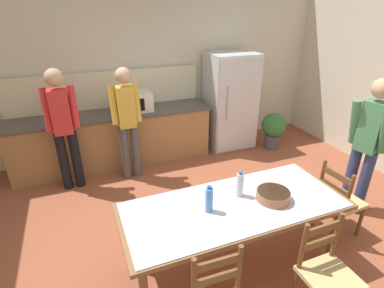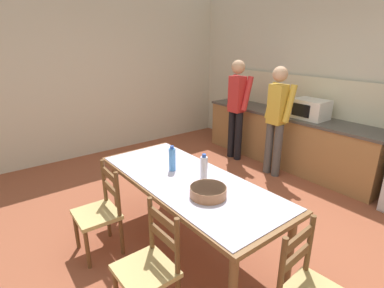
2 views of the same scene
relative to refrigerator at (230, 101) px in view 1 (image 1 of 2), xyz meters
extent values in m
plane|color=brown|center=(-1.39, -2.19, -0.85)|extent=(8.32, 8.32, 0.00)
cube|color=beige|center=(-1.39, 0.47, 0.60)|extent=(6.52, 0.12, 2.90)
cube|color=#9E7042|center=(-2.10, 0.04, -0.43)|extent=(3.13, 0.62, 0.85)
cube|color=#4C4742|center=(-2.10, 0.04, 0.01)|extent=(3.17, 0.66, 0.04)
cube|color=#B7BCC1|center=(-2.81, 0.04, 0.02)|extent=(0.52, 0.38, 0.02)
cube|color=beige|center=(-2.10, 0.35, 0.33)|extent=(3.13, 0.03, 0.60)
cube|color=silver|center=(0.00, 0.01, 0.00)|extent=(0.84, 0.68, 1.71)
cube|color=silver|center=(0.00, -0.34, 0.00)|extent=(0.80, 0.02, 1.64)
cylinder|color=#A5AAB2|center=(-0.25, -0.36, 0.09)|extent=(0.02, 0.02, 0.60)
cube|color=white|center=(-1.71, 0.02, 0.18)|extent=(0.50, 0.38, 0.30)
cube|color=black|center=(-1.76, -0.17, 0.18)|extent=(0.30, 0.01, 0.19)
cylinder|color=brown|center=(-0.36, -2.97, -0.49)|extent=(0.07, 0.07, 0.72)
cylinder|color=brown|center=(-2.32, -2.30, -0.49)|extent=(0.07, 0.07, 0.72)
cylinder|color=brown|center=(-0.37, -2.29, -0.49)|extent=(0.07, 0.07, 0.72)
cube|color=brown|center=(-1.34, -2.64, -0.11)|extent=(2.16, 0.90, 0.04)
cube|color=#B7B2CC|center=(-1.34, -2.64, -0.09)|extent=(2.07, 0.87, 0.01)
cylinder|color=#4C8ED6|center=(-1.61, -2.64, 0.04)|extent=(0.07, 0.07, 0.24)
cylinder|color=#2D51B2|center=(-1.61, -2.64, 0.17)|extent=(0.04, 0.04, 0.03)
cylinder|color=silver|center=(-1.24, -2.53, 0.04)|extent=(0.07, 0.07, 0.24)
cylinder|color=#2D51B2|center=(-1.24, -2.53, 0.17)|extent=(0.04, 0.04, 0.03)
cylinder|color=#9E6642|center=(-0.97, -2.70, -0.04)|extent=(0.32, 0.32, 0.09)
cylinder|color=#9E6642|center=(-0.97, -2.70, 0.00)|extent=(0.31, 0.31, 0.02)
cylinder|color=brown|center=(0.25, -2.79, -0.65)|extent=(0.04, 0.04, 0.41)
cylinder|color=brown|center=(0.22, -2.43, -0.65)|extent=(0.04, 0.04, 0.41)
cylinder|color=brown|center=(-0.09, -2.82, -0.65)|extent=(0.04, 0.04, 0.41)
cylinder|color=brown|center=(-0.12, -2.46, -0.65)|extent=(0.04, 0.04, 0.41)
cube|color=tan|center=(0.06, -2.63, -0.42)|extent=(0.43, 0.45, 0.04)
cylinder|color=brown|center=(-0.09, -2.82, -0.17)|extent=(0.04, 0.04, 0.46)
cylinder|color=brown|center=(-0.12, -2.46, -0.17)|extent=(0.04, 0.04, 0.46)
cube|color=brown|center=(-0.11, -2.64, -0.05)|extent=(0.05, 0.36, 0.07)
cube|color=brown|center=(-0.11, -2.64, -0.20)|extent=(0.05, 0.36, 0.07)
cylinder|color=brown|center=(-1.03, -3.24, -0.65)|extent=(0.04, 0.04, 0.41)
cylinder|color=brown|center=(-0.67, -3.24, -0.65)|extent=(0.04, 0.04, 0.41)
cube|color=tan|center=(-0.85, -3.41, -0.42)|extent=(0.43, 0.41, 0.04)
cylinder|color=brown|center=(-1.03, -3.24, -0.17)|extent=(0.04, 0.04, 0.46)
cylinder|color=brown|center=(-0.67, -3.24, -0.17)|extent=(0.04, 0.04, 0.46)
cube|color=brown|center=(-0.85, -3.24, -0.05)|extent=(0.36, 0.03, 0.07)
cube|color=brown|center=(-0.85, -3.24, -0.20)|extent=(0.36, 0.03, 0.07)
cylinder|color=brown|center=(-1.99, -3.24, -0.17)|extent=(0.04, 0.04, 0.46)
cylinder|color=brown|center=(-1.63, -3.25, -0.17)|extent=(0.04, 0.04, 0.46)
cube|color=brown|center=(-1.81, -3.25, -0.05)|extent=(0.36, 0.04, 0.07)
cube|color=brown|center=(-1.81, -3.25, -0.20)|extent=(0.36, 0.04, 0.07)
cylinder|color=black|center=(-2.89, -0.49, -0.42)|extent=(0.13, 0.13, 0.86)
cylinder|color=black|center=(-2.72, -0.49, -0.42)|extent=(0.13, 0.13, 0.86)
cube|color=red|center=(-2.81, -0.49, 0.31)|extent=(0.24, 0.20, 0.61)
sphere|color=tan|center=(-2.81, -0.49, 0.77)|extent=(0.23, 0.23, 0.23)
cylinder|color=red|center=(-2.98, -0.42, 0.34)|extent=(0.10, 0.23, 0.58)
cylinder|color=red|center=(-2.64, -0.42, 0.34)|extent=(0.10, 0.23, 0.58)
cylinder|color=#4C4C4C|center=(-2.03, -0.51, -0.43)|extent=(0.13, 0.13, 0.84)
cylinder|color=#4C4C4C|center=(-1.86, -0.51, -0.43)|extent=(0.13, 0.13, 0.84)
cube|color=gold|center=(-1.95, -0.51, 0.28)|extent=(0.24, 0.19, 0.60)
sphere|color=tan|center=(-1.95, -0.51, 0.73)|extent=(0.22, 0.22, 0.22)
cylinder|color=gold|center=(-2.11, -0.44, 0.31)|extent=(0.09, 0.23, 0.57)
cylinder|color=gold|center=(-1.78, -0.44, 0.31)|extent=(0.09, 0.23, 0.57)
cylinder|color=navy|center=(0.60, -2.46, -0.42)|extent=(0.13, 0.13, 0.86)
cylinder|color=navy|center=(0.56, -2.29, -0.42)|extent=(0.13, 0.13, 0.86)
cube|color=#478456|center=(0.58, -2.38, 0.31)|extent=(0.25, 0.29, 0.61)
sphere|color=tan|center=(0.58, -2.38, 0.77)|extent=(0.23, 0.23, 0.23)
cylinder|color=#478456|center=(0.47, -2.23, 0.34)|extent=(0.25, 0.15, 0.58)
cylinder|color=#4C4C51|center=(0.70, -0.43, -0.72)|extent=(0.28, 0.28, 0.26)
sphere|color=#337038|center=(0.70, -0.43, -0.41)|extent=(0.44, 0.44, 0.44)
camera|label=1|loc=(-2.55, -4.63, 1.63)|focal=28.00mm
camera|label=2|loc=(0.78, -4.22, 1.21)|focal=28.00mm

